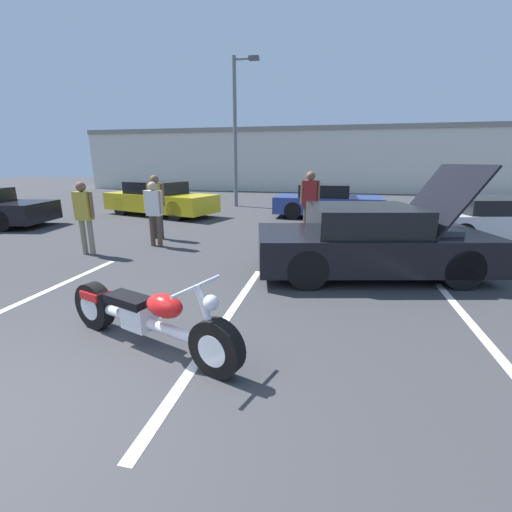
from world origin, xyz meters
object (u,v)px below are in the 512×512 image
show_car_hood_open (371,241)px  parked_car_right_row (492,220)px  spectator_near_motorcycle (154,209)px  light_pole (237,126)px  motorcycle (147,318)px  spectator_far_lot (156,201)px  spectator_midground (84,212)px  parked_car_mid_left_row (160,199)px  spectator_by_show_car (310,199)px  parked_car_mid_right_row (327,202)px

show_car_hood_open → parked_car_right_row: show_car_hood_open is taller
parked_car_right_row → spectator_near_motorcycle: 9.00m
light_pole → motorcycle: (2.46, -12.86, -3.27)m
light_pole → spectator_far_lot: light_pole is taller
show_car_hood_open → light_pole: bearing=106.2°
spectator_near_motorcycle → spectator_midground: size_ratio=0.97×
parked_car_right_row → show_car_hood_open: bearing=-146.6°
spectator_near_motorcycle → parked_car_mid_left_row: bearing=116.5°
parked_car_right_row → spectator_by_show_car: size_ratio=2.57×
spectator_near_motorcycle → spectator_far_lot: (-0.39, 0.84, 0.09)m
spectator_near_motorcycle → show_car_hood_open: bearing=-13.0°
light_pole → parked_car_mid_left_row: light_pole is taller
light_pole → parked_car_right_row: 10.88m
parked_car_right_row → parked_car_mid_right_row: size_ratio=1.17×
light_pole → parked_car_mid_right_row: light_pole is taller
parked_car_mid_right_row → spectator_far_lot: 6.72m
light_pole → spectator_midground: bearing=-96.3°
spectator_midground → parked_car_mid_left_row: bearing=101.9°
motorcycle → spectator_far_lot: bearing=135.9°
motorcycle → parked_car_mid_right_row: size_ratio=0.62×
light_pole → spectator_by_show_car: light_pole is taller
motorcycle → spectator_midground: 4.99m
spectator_by_show_car → spectator_midground: bearing=-150.2°
motorcycle → spectator_midground: bearing=154.1°
spectator_far_lot → motorcycle: bearing=-63.2°
spectator_midground → show_car_hood_open: bearing=-0.9°
light_pole → spectator_by_show_car: size_ratio=3.55×
parked_car_mid_left_row → spectator_near_motorcycle: 5.36m
parked_car_mid_left_row → parked_car_mid_right_row: (6.53, 0.98, -0.04)m
light_pole → parked_car_mid_right_row: size_ratio=1.62×
spectator_far_lot → show_car_hood_open: bearing=-20.1°
motorcycle → spectator_by_show_car: 6.50m
parked_car_mid_right_row → spectator_far_lot: spectator_far_lot is taller
light_pole → parked_car_mid_right_row: (4.26, -2.50, -3.05)m
motorcycle → parked_car_right_row: 9.50m
show_car_hood_open → parked_car_mid_left_row: bearing=128.8°
spectator_near_motorcycle → spectator_far_lot: 0.93m
parked_car_mid_left_row → spectator_near_motorcycle: size_ratio=3.03×
motorcycle → spectator_far_lot: spectator_far_lot is taller
spectator_by_show_car → spectator_far_lot: size_ratio=1.06×
spectator_midground → spectator_far_lot: size_ratio=0.95×
light_pole → parked_car_mid_left_row: 5.14m
parked_car_mid_left_row → spectator_midground: size_ratio=2.95×
motorcycle → parked_car_right_row: bearing=67.8°
parked_car_mid_left_row → spectator_by_show_car: (6.13, -3.06, 0.47)m
spectator_far_lot → parked_car_mid_left_row: bearing=116.8°
parked_car_mid_left_row → spectator_near_motorcycle: bearing=-47.1°
parked_car_mid_right_row → spectator_near_motorcycle: bearing=-125.9°
spectator_far_lot → spectator_near_motorcycle: bearing=-65.2°
spectator_by_show_car → spectator_midground: spectator_by_show_car is taller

